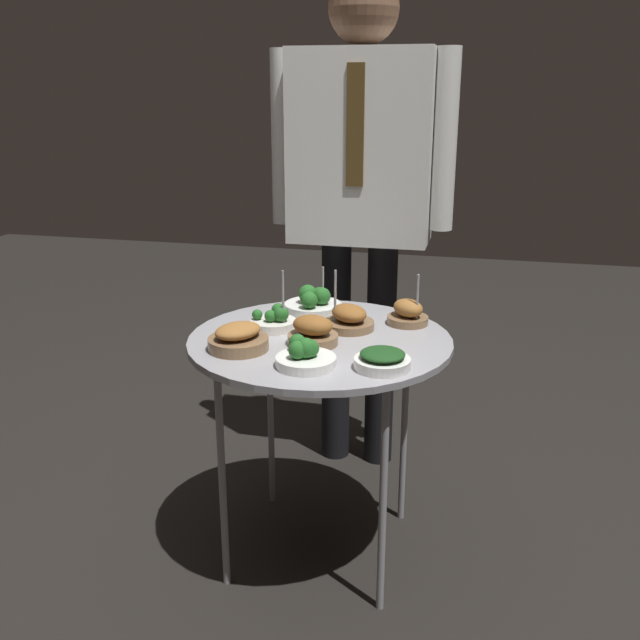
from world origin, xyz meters
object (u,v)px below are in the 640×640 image
(serving_cart, at_px, (320,352))
(bowl_roast_back_right, at_px, (238,339))
(bowl_spinach_back_left, at_px, (382,360))
(waiter_figure, at_px, (361,172))
(bowl_roast_near_rim, at_px, (313,332))
(bowl_broccoli_front_right, at_px, (274,321))
(bowl_roast_mid_left, at_px, (349,319))
(bowl_roast_front_left, at_px, (408,313))
(bowl_broccoli_front_center, at_px, (305,355))
(bowl_broccoli_mid_right, at_px, (313,303))

(serving_cart, distance_m, bowl_roast_back_right, 0.24)
(bowl_spinach_back_left, relative_size, waiter_figure, 0.08)
(bowl_roast_near_rim, distance_m, bowl_broccoli_front_right, 0.17)
(bowl_roast_mid_left, bearing_deg, bowl_broccoli_front_right, -166.59)
(bowl_spinach_back_left, bearing_deg, bowl_roast_near_rim, 147.89)
(serving_cart, relative_size, bowl_spinach_back_left, 5.21)
(bowl_broccoli_front_right, height_order, bowl_spinach_back_left, bowl_broccoli_front_right)
(bowl_roast_near_rim, height_order, bowl_roast_front_left, bowl_roast_front_left)
(bowl_broccoli_front_right, height_order, bowl_roast_front_left, bowl_broccoli_front_right)
(bowl_broccoli_front_right, bearing_deg, bowl_roast_front_left, 20.28)
(bowl_roast_front_left, relative_size, waiter_figure, 0.09)
(bowl_broccoli_front_right, bearing_deg, bowl_broccoli_front_center, -58.19)
(serving_cart, bearing_deg, bowl_broccoli_mid_right, 108.75)
(bowl_broccoli_mid_right, distance_m, waiter_figure, 0.51)
(bowl_roast_near_rim, bearing_deg, bowl_roast_mid_left, 64.69)
(bowl_roast_back_right, relative_size, waiter_figure, 0.10)
(bowl_roast_front_left, bearing_deg, bowl_roast_mid_left, -151.55)
(bowl_roast_front_left, bearing_deg, bowl_spinach_back_left, -92.95)
(bowl_broccoli_front_right, bearing_deg, serving_cart, -16.18)
(bowl_broccoli_front_right, bearing_deg, waiter_figure, 75.09)
(bowl_roast_front_left, bearing_deg, bowl_broccoli_front_right, -159.72)
(serving_cart, distance_m, bowl_broccoli_front_center, 0.22)
(bowl_roast_near_rim, bearing_deg, bowl_broccoli_front_center, -82.84)
(bowl_broccoli_mid_right, bearing_deg, serving_cart, -71.25)
(bowl_broccoli_front_center, bearing_deg, bowl_spinach_back_left, 8.33)
(bowl_spinach_back_left, height_order, bowl_roast_mid_left, bowl_roast_mid_left)
(bowl_roast_mid_left, xyz_separation_m, waiter_figure, (-0.06, 0.49, 0.35))
(bowl_spinach_back_left, relative_size, bowl_broccoli_front_center, 0.93)
(bowl_spinach_back_left, bearing_deg, bowl_roast_back_right, 173.48)
(serving_cart, relative_size, bowl_roast_back_right, 4.45)
(bowl_roast_near_rim, height_order, bowl_broccoli_mid_right, bowl_broccoli_mid_right)
(bowl_spinach_back_left, bearing_deg, bowl_broccoli_mid_right, 124.42)
(bowl_broccoli_mid_right, xyz_separation_m, bowl_roast_mid_left, (0.13, -0.12, 0.00))
(bowl_roast_near_rim, height_order, bowl_roast_back_right, bowl_roast_near_rim)
(bowl_broccoli_front_right, bearing_deg, bowl_broccoli_mid_right, 67.47)
(bowl_spinach_back_left, bearing_deg, bowl_broccoli_front_right, 146.72)
(bowl_roast_near_rim, distance_m, bowl_roast_back_right, 0.20)
(bowl_broccoli_mid_right, bearing_deg, bowl_roast_near_rim, -76.19)
(bowl_broccoli_mid_right, xyz_separation_m, bowl_broccoli_front_center, (0.09, -0.42, -0.00))
(bowl_roast_front_left, bearing_deg, waiter_figure, 118.16)
(waiter_figure, bearing_deg, bowl_roast_front_left, -61.84)
(bowl_roast_near_rim, xyz_separation_m, bowl_roast_mid_left, (0.07, 0.14, -0.00))
(bowl_broccoli_front_right, distance_m, bowl_roast_front_left, 0.38)
(bowl_roast_back_right, relative_size, bowl_broccoli_front_center, 1.08)
(bowl_broccoli_front_right, distance_m, bowl_spinach_back_left, 0.41)
(bowl_broccoli_mid_right, relative_size, bowl_roast_mid_left, 1.02)
(bowl_spinach_back_left, relative_size, bowl_roast_mid_left, 0.82)
(bowl_broccoli_front_right, distance_m, bowl_roast_mid_left, 0.21)
(bowl_roast_mid_left, height_order, bowl_broccoli_front_center, bowl_roast_mid_left)
(bowl_roast_back_right, bearing_deg, bowl_roast_front_left, 38.01)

